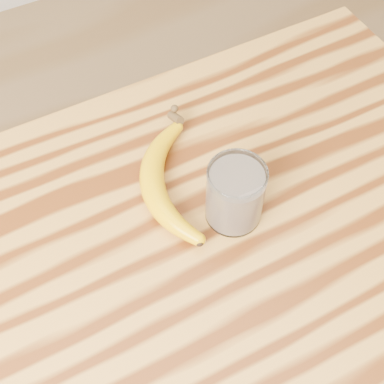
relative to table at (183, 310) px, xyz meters
name	(u,v)px	position (x,y,z in m)	size (l,w,h in m)	color
room	(172,35)	(0.00, 0.00, 0.58)	(4.04, 4.04, 2.70)	olive
table	(183,310)	(0.00, 0.00, 0.00)	(1.20, 0.80, 0.90)	#B97E30
smoothie_glass	(235,195)	(0.12, 0.06, 0.18)	(0.09, 0.09, 0.11)	white
banana	(152,184)	(0.03, 0.16, 0.15)	(0.12, 0.34, 0.04)	#E5A800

